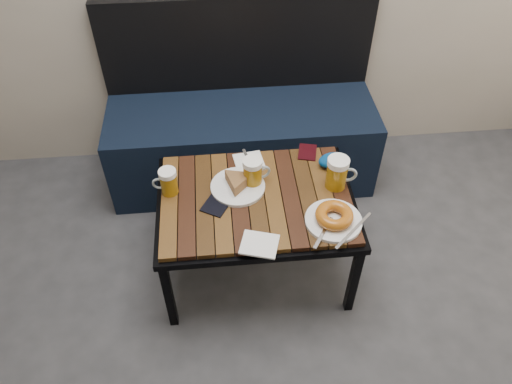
{
  "coord_description": "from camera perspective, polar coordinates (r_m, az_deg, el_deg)",
  "views": [
    {
      "loc": [
        -0.18,
        -0.36,
        1.98
      ],
      "look_at": [
        -0.04,
        1.1,
        0.5
      ],
      "focal_mm": 35.0,
      "sensor_mm": 36.0,
      "label": 1
    }
  ],
  "objects": [
    {
      "name": "knit_pouch",
      "position": [
        2.25,
        8.78,
        3.6
      ],
      "size": [
        0.15,
        0.11,
        0.06
      ],
      "primitive_type": "ellipsoid",
      "rotation": [
        0.0,
        0.0,
        0.19
      ],
      "color": "navy",
      "rests_on": "cafe_table"
    },
    {
      "name": "passport_navy",
      "position": [
        2.08,
        -4.43,
        -1.29
      ],
      "size": [
        0.15,
        0.16,
        0.01
      ],
      "primitive_type": "cube",
      "rotation": [
        0.0,
        0.0,
        -0.53
      ],
      "color": "black",
      "rests_on": "cafe_table"
    },
    {
      "name": "plate_pie",
      "position": [
        2.12,
        -2.1,
        0.96
      ],
      "size": [
        0.23,
        0.23,
        0.07
      ],
      "color": "white",
      "rests_on": "cafe_table"
    },
    {
      "name": "passport_burgundy",
      "position": [
        2.32,
        5.9,
        4.56
      ],
      "size": [
        0.11,
        0.13,
        0.01
      ],
      "primitive_type": "cube",
      "rotation": [
        0.0,
        0.0,
        -0.24
      ],
      "color": "black",
      "rests_on": "cafe_table"
    },
    {
      "name": "napkin_right",
      "position": [
        1.92,
        0.4,
        -6.01
      ],
      "size": [
        0.17,
        0.15,
        0.01
      ],
      "rotation": [
        0.0,
        0.0,
        -0.29
      ],
      "color": "white",
      "rests_on": "cafe_table"
    },
    {
      "name": "cafe_table",
      "position": [
        2.13,
        -0.0,
        -1.36
      ],
      "size": [
        0.84,
        0.62,
        0.47
      ],
      "color": "black",
      "rests_on": "ground"
    },
    {
      "name": "napkin_left",
      "position": [
        2.25,
        -0.8,
        3.45
      ],
      "size": [
        0.14,
        0.17,
        0.01
      ],
      "rotation": [
        0.0,
        0.0,
        0.14
      ],
      "color": "white",
      "rests_on": "cafe_table"
    },
    {
      "name": "bench",
      "position": [
        2.73,
        -1.61,
        6.54
      ],
      "size": [
        1.4,
        0.5,
        0.95
      ],
      "color": "black",
      "rests_on": "ground"
    },
    {
      "name": "beer_mug_centre",
      "position": [
        2.11,
        -0.32,
        2.27
      ],
      "size": [
        0.13,
        0.1,
        0.13
      ],
      "rotation": [
        0.0,
        0.0,
        0.24
      ],
      "color": "#98680C",
      "rests_on": "cafe_table"
    },
    {
      "name": "plate_bagel",
      "position": [
        2.01,
        8.9,
        -2.92
      ],
      "size": [
        0.27,
        0.27,
        0.06
      ],
      "color": "white",
      "rests_on": "cafe_table"
    },
    {
      "name": "beer_mug_right",
      "position": [
        2.12,
        9.3,
        2.17
      ],
      "size": [
        0.14,
        0.09,
        0.15
      ],
      "rotation": [
        0.0,
        0.0,
        -0.04
      ],
      "color": "#98680C",
      "rests_on": "cafe_table"
    },
    {
      "name": "beer_mug_left",
      "position": [
        2.11,
        -10.02,
        1.18
      ],
      "size": [
        0.11,
        0.08,
        0.12
      ],
      "rotation": [
        0.0,
        0.0,
        3.06
      ],
      "color": "#98680C",
      "rests_on": "cafe_table"
    }
  ]
}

